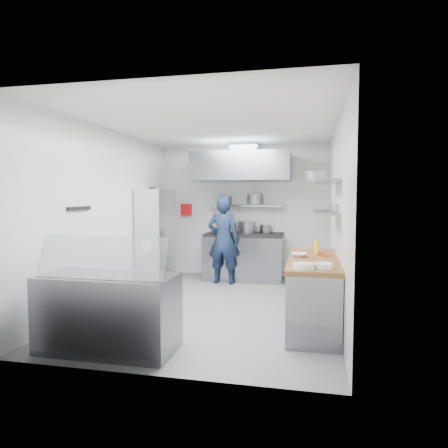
% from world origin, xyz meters
% --- Properties ---
extents(floor, '(5.00, 5.00, 0.00)m').
position_xyz_m(floor, '(0.00, 0.00, 0.00)').
color(floor, slate).
rests_on(floor, ground).
extents(ceiling, '(5.00, 5.00, 0.00)m').
position_xyz_m(ceiling, '(0.00, 0.00, 2.80)').
color(ceiling, silver).
rests_on(ceiling, wall_back).
extents(wall_back, '(3.60, 2.80, 0.02)m').
position_xyz_m(wall_back, '(0.00, 2.50, 1.40)').
color(wall_back, white).
rests_on(wall_back, floor).
extents(wall_front, '(3.60, 2.80, 0.02)m').
position_xyz_m(wall_front, '(0.00, -2.50, 1.40)').
color(wall_front, white).
rests_on(wall_front, floor).
extents(wall_left, '(2.80, 5.00, 0.02)m').
position_xyz_m(wall_left, '(-1.80, 0.00, 1.40)').
color(wall_left, white).
rests_on(wall_left, floor).
extents(wall_right, '(2.80, 5.00, 0.02)m').
position_xyz_m(wall_right, '(1.80, 0.00, 1.40)').
color(wall_right, white).
rests_on(wall_right, floor).
extents(gas_range, '(1.60, 0.80, 0.90)m').
position_xyz_m(gas_range, '(0.10, 2.10, 0.45)').
color(gas_range, gray).
rests_on(gas_range, floor).
extents(cooktop, '(1.57, 0.78, 0.06)m').
position_xyz_m(cooktop, '(0.10, 2.10, 0.93)').
color(cooktop, black).
rests_on(cooktop, gas_range).
extents(stock_pot_left, '(0.28, 0.28, 0.20)m').
position_xyz_m(stock_pot_left, '(-0.24, 2.29, 1.06)').
color(stock_pot_left, slate).
rests_on(stock_pot_left, cooktop).
extents(stock_pot_mid, '(0.36, 0.36, 0.24)m').
position_xyz_m(stock_pot_mid, '(0.15, 2.14, 1.08)').
color(stock_pot_mid, slate).
rests_on(stock_pot_mid, cooktop).
extents(stock_pot_right, '(0.23, 0.23, 0.16)m').
position_xyz_m(stock_pot_right, '(0.51, 2.37, 1.04)').
color(stock_pot_right, slate).
rests_on(stock_pot_right, cooktop).
extents(over_range_shelf, '(1.60, 0.30, 0.04)m').
position_xyz_m(over_range_shelf, '(0.10, 2.34, 1.52)').
color(over_range_shelf, gray).
rests_on(over_range_shelf, wall_back).
extents(shelf_pot_a, '(0.28, 0.28, 0.18)m').
position_xyz_m(shelf_pot_a, '(-0.37, 2.43, 1.63)').
color(shelf_pot_a, slate).
rests_on(shelf_pot_a, over_range_shelf).
extents(shelf_pot_b, '(0.33, 0.33, 0.22)m').
position_xyz_m(shelf_pot_b, '(0.28, 2.39, 1.65)').
color(shelf_pot_b, slate).
rests_on(shelf_pot_b, over_range_shelf).
extents(extractor_hood, '(1.90, 1.15, 0.55)m').
position_xyz_m(extractor_hood, '(0.10, 1.93, 2.30)').
color(extractor_hood, gray).
rests_on(extractor_hood, wall_back).
extents(hood_duct, '(0.55, 0.55, 0.24)m').
position_xyz_m(hood_duct, '(0.10, 2.15, 2.68)').
color(hood_duct, slate).
rests_on(hood_duct, extractor_hood).
extents(red_firebox, '(0.22, 0.10, 0.26)m').
position_xyz_m(red_firebox, '(-1.25, 2.44, 1.42)').
color(red_firebox, red).
rests_on(red_firebox, wall_back).
extents(chef, '(0.65, 0.45, 1.72)m').
position_xyz_m(chef, '(-0.24, 1.62, 0.86)').
color(chef, '#13213B').
rests_on(chef, floor).
extents(wire_rack, '(0.50, 0.90, 1.85)m').
position_xyz_m(wire_rack, '(-1.53, 1.33, 0.93)').
color(wire_rack, silver).
rests_on(wire_rack, floor).
extents(rack_bin_a, '(0.17, 0.21, 0.19)m').
position_xyz_m(rack_bin_a, '(-1.53, 0.97, 0.80)').
color(rack_bin_a, white).
rests_on(rack_bin_a, wire_rack).
extents(rack_bin_b, '(0.15, 0.20, 0.17)m').
position_xyz_m(rack_bin_b, '(-1.53, 1.31, 1.30)').
color(rack_bin_b, yellow).
rests_on(rack_bin_b, wire_rack).
extents(rack_jar, '(0.12, 0.12, 0.18)m').
position_xyz_m(rack_jar, '(-1.48, 1.08, 1.80)').
color(rack_jar, black).
rests_on(rack_jar, wire_rack).
extents(knife_strip, '(0.04, 0.55, 0.05)m').
position_xyz_m(knife_strip, '(-1.78, -0.90, 1.55)').
color(knife_strip, black).
rests_on(knife_strip, wall_left).
extents(prep_counter_base, '(0.62, 2.00, 0.84)m').
position_xyz_m(prep_counter_base, '(1.48, -0.60, 0.42)').
color(prep_counter_base, gray).
rests_on(prep_counter_base, floor).
extents(prep_counter_top, '(0.65, 2.04, 0.06)m').
position_xyz_m(prep_counter_top, '(1.48, -0.60, 0.87)').
color(prep_counter_top, brown).
rests_on(prep_counter_top, prep_counter_base).
extents(plate_stack_a, '(0.25, 0.25, 0.06)m').
position_xyz_m(plate_stack_a, '(1.36, -1.41, 0.93)').
color(plate_stack_a, white).
rests_on(plate_stack_a, prep_counter_top).
extents(plate_stack_b, '(0.22, 0.22, 0.06)m').
position_xyz_m(plate_stack_b, '(1.58, -1.34, 0.93)').
color(plate_stack_b, white).
rests_on(plate_stack_b, prep_counter_top).
extents(copper_pan, '(0.17, 0.17, 0.06)m').
position_xyz_m(copper_pan, '(1.61, -0.37, 0.93)').
color(copper_pan, '#CD7839').
rests_on(copper_pan, prep_counter_top).
extents(squeeze_bottle, '(0.06, 0.06, 0.18)m').
position_xyz_m(squeeze_bottle, '(1.52, -0.12, 0.99)').
color(squeeze_bottle, yellow).
rests_on(squeeze_bottle, prep_counter_top).
extents(mixing_bowl, '(0.23, 0.23, 0.05)m').
position_xyz_m(mixing_bowl, '(1.28, -0.52, 0.93)').
color(mixing_bowl, white).
rests_on(mixing_bowl, prep_counter_top).
extents(wall_shelf_lower, '(0.30, 1.30, 0.04)m').
position_xyz_m(wall_shelf_lower, '(1.64, -0.30, 1.50)').
color(wall_shelf_lower, gray).
rests_on(wall_shelf_lower, wall_right).
extents(wall_shelf_upper, '(0.30, 1.30, 0.04)m').
position_xyz_m(wall_shelf_upper, '(1.64, -0.30, 1.92)').
color(wall_shelf_upper, gray).
rests_on(wall_shelf_upper, wall_right).
extents(shelf_pot_c, '(0.24, 0.24, 0.10)m').
position_xyz_m(shelf_pot_c, '(1.80, -0.38, 1.57)').
color(shelf_pot_c, slate).
rests_on(shelf_pot_c, wall_shelf_lower).
extents(shelf_pot_d, '(0.29, 0.29, 0.14)m').
position_xyz_m(shelf_pot_d, '(1.49, -0.01, 2.01)').
color(shelf_pot_d, slate).
rests_on(shelf_pot_d, wall_shelf_upper).
extents(display_case, '(1.50, 0.70, 0.85)m').
position_xyz_m(display_case, '(-0.75, -2.00, 0.42)').
color(display_case, gray).
rests_on(display_case, floor).
extents(display_glass, '(1.47, 0.19, 0.42)m').
position_xyz_m(display_glass, '(-0.75, -2.12, 1.07)').
color(display_glass, silver).
rests_on(display_glass, display_case).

